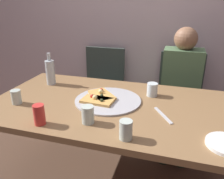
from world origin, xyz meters
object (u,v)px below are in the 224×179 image
Objects in this scene: table_knife at (163,115)px; soda_can at (39,115)px; dining_table at (112,112)px; pizza_slice_last at (102,95)px; pizza_tray at (108,100)px; chair_right at (179,93)px; tumbler_near at (88,115)px; short_glass at (152,90)px; guest_in_sweater at (180,86)px; tumbler_far at (16,97)px; wine_glass at (126,130)px; pizza_slice_extra at (97,100)px; wine_bottle at (50,72)px; chair_left at (102,84)px.

soda_can is at bearing 82.37° from table_knife.
pizza_slice_last reaches higher than dining_table.
chair_right reaches higher than pizza_tray.
chair_right is (0.51, 1.16, -0.26)m from tumbler_near.
guest_in_sweater is (0.21, 0.50, -0.13)m from short_glass.
short_glass is (0.29, 0.19, 0.04)m from pizza_tray.
wine_glass is (0.82, -0.20, 0.00)m from tumbler_far.
pizza_slice_extra is 0.85× the size of wine_bottle.
tumbler_near is at bearing -81.30° from pizza_slice_extra.
short_glass is at bearing 41.60° from dining_table.
wine_glass is at bearing -51.17° from pizza_slice_extra.
wine_glass is 0.60m from short_glass.
dining_table is 17.31× the size of tumbler_far.
dining_table is 0.16m from pizza_slice_last.
wine_bottle is 0.85m from short_glass.
pizza_slice_extra is 0.20× the size of guest_in_sweater.
guest_in_sweater reaches higher than table_knife.
wine_glass is 0.09× the size of guest_in_sweater.
pizza_slice_extra is at bearing -25.89° from wine_bottle.
tumbler_far is at bearing 44.17° from chair_right.
wine_bottle is 1.28m from chair_right.
wine_bottle is at bearing 86.15° from tumbler_far.
guest_in_sweater is (0.83, -0.15, 0.13)m from chair_left.
wine_bottle is 2.20× the size of soda_can.
tumbler_near is 1.02× the size of wine_glass.
tumbler_far is 1.54m from chair_right.
chair_right is (0.10, 0.94, -0.21)m from table_knife.
wine_bottle is 1.22× the size of table_knife.
wine_bottle is 0.75m from chair_left.
tumbler_near is 0.58m from tumbler_far.
guest_in_sweater is (0.10, 0.79, -0.09)m from table_knife.
table_knife is (0.40, -0.11, -0.00)m from pizza_tray.
table_knife is (0.46, -0.05, -0.02)m from pizza_slice_extra.
tumbler_far is at bearing 76.41° from chair_left.
chair_left is at bearing 5.76° from table_knife.
soda_can is 1.28m from chair_left.
table_knife is at bearing -69.68° from short_glass.
soda_can is 1.50m from chair_right.
soda_can reaches higher than tumbler_far.
pizza_slice_last is at bearing 143.64° from pizza_tray.
wine_bottle is 0.75m from tumbler_near.
wine_bottle reaches higher than short_glass.
pizza_slice_extra is at bearing 17.17° from tumbler_far.
guest_in_sweater reaches higher than wine_bottle.
pizza_tray is 0.50m from soda_can.
pizza_slice_extra is 0.25× the size of chair_left.
tumbler_near reaches higher than short_glass.
tumbler_far is 0.99× the size of short_glass.
wine_bottle reaches higher than wine_glass.
short_glass is 0.08× the size of guest_in_sweater.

